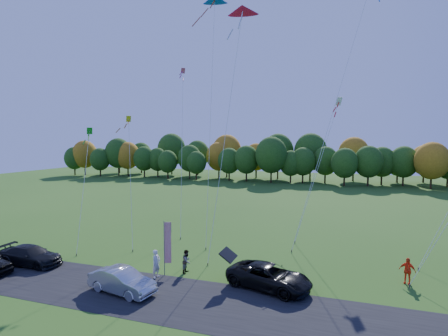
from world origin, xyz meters
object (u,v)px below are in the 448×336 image
(person_east, at_px, (407,271))
(black_suv, at_px, (269,276))
(silver_sedan, at_px, (122,281))
(feather_flag, at_px, (167,242))

(person_east, bearing_deg, black_suv, -138.36)
(silver_sedan, bearing_deg, person_east, -56.60)
(silver_sedan, xyz_separation_m, feather_flag, (1.33, 3.37, 1.61))
(black_suv, distance_m, person_east, 9.16)
(black_suv, distance_m, feather_flag, 7.31)
(person_east, bearing_deg, silver_sedan, -138.51)
(black_suv, relative_size, person_east, 3.16)
(black_suv, xyz_separation_m, feather_flag, (-7.13, -0.16, 1.59))
(black_suv, distance_m, silver_sedan, 9.17)
(silver_sedan, bearing_deg, black_suv, -56.76)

